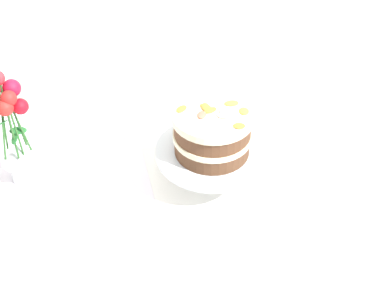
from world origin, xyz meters
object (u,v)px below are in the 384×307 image
at_px(cake_stand, 212,155).
at_px(flower_vase, 13,134).
at_px(dining_table, 182,223).
at_px(layer_cake, 212,131).

height_order(cake_stand, flower_vase, flower_vase).
relative_size(dining_table, layer_cake, 6.93).
bearing_deg(flower_vase, cake_stand, -20.22).
height_order(cake_stand, layer_cake, layer_cake).
relative_size(cake_stand, flower_vase, 0.89).
height_order(layer_cake, flower_vase, flower_vase).
xyz_separation_m(dining_table, cake_stand, (0.10, 0.05, 0.17)).
bearing_deg(layer_cake, cake_stand, 178.08).
height_order(dining_table, flower_vase, flower_vase).
bearing_deg(layer_cake, dining_table, -154.79).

